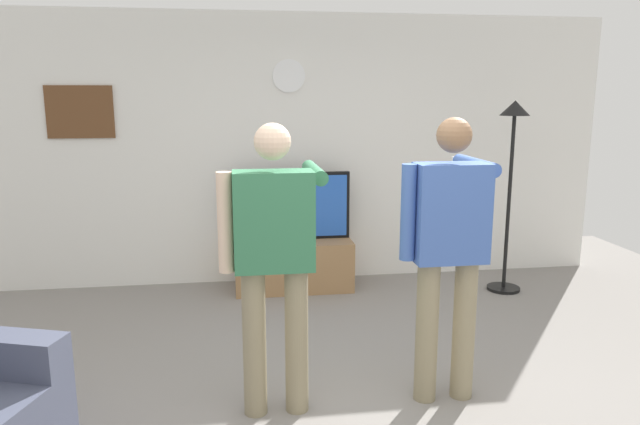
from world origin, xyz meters
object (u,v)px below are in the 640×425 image
person_standing_nearer_lamp (274,252)px  tv_stand (293,264)px  wall_clock (289,76)px  framed_picture (80,112)px  floor_lamp (512,157)px  television (292,206)px  person_standing_nearer_couch (449,243)px

person_standing_nearer_lamp → tv_stand: bearing=81.8°
wall_clock → person_standing_nearer_lamp: bearing=-97.3°
person_standing_nearer_lamp → wall_clock: bearing=82.7°
tv_stand → framed_picture: size_ratio=1.86×
floor_lamp → person_standing_nearer_lamp: bearing=-141.1°
framed_picture → wall_clock: bearing=-0.1°
television → floor_lamp: (2.06, -0.41, 0.50)m
wall_clock → person_standing_nearer_lamp: 2.82m
framed_picture → person_standing_nearer_lamp: bearing=-57.4°
person_standing_nearer_lamp → person_standing_nearer_couch: person_standing_nearer_couch is taller
tv_stand → person_standing_nearer_couch: size_ratio=0.65×
framed_picture → floor_lamp: size_ratio=0.33×
tv_stand → television: television is taller
television → framed_picture: 2.21m
framed_picture → person_standing_nearer_lamp: framed_picture is taller
framed_picture → floor_lamp: bearing=-9.2°
tv_stand → person_standing_nearer_lamp: person_standing_nearer_lamp is taller
television → framed_picture: (-1.99, 0.25, 0.92)m
framed_picture → person_standing_nearer_lamp: size_ratio=0.35×
framed_picture → floor_lamp: 4.13m
floor_lamp → person_standing_nearer_lamp: size_ratio=1.06×
wall_clock → person_standing_nearer_couch: size_ratio=0.18×
tv_stand → person_standing_nearer_couch: 2.52m
tv_stand → television: 0.58m
television → wall_clock: (0.00, 0.24, 1.26)m
television → person_standing_nearer_couch: size_ratio=0.64×
floor_lamp → tv_stand: bearing=170.0°
framed_picture → person_standing_nearer_couch: size_ratio=0.35×
wall_clock → person_standing_nearer_couch: 2.88m
wall_clock → framed_picture: (-1.99, 0.00, -0.34)m
television → person_standing_nearer_couch: bearing=-72.5°
tv_stand → television: size_ratio=1.01×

